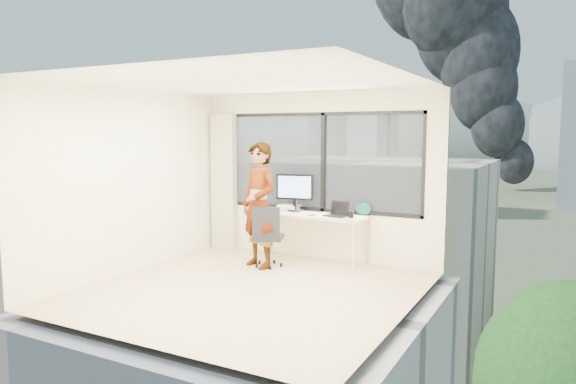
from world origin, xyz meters
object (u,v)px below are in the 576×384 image
Objects in this scene: desk at (308,238)px; handbag at (363,209)px; monitor at (295,192)px; chair at (268,235)px; game_console at (289,207)px; person at (259,205)px; laptop at (336,209)px.

handbag is at bearing 17.08° from desk.
desk is 3.02× the size of monitor.
chair is at bearing -162.84° from handbag.
monitor reaches higher than chair.
game_console is 1.26m from handbag.
handbag is (1.19, 0.81, 0.37)m from chair.
person is 7.44× the size of handbag.
monitor reaches higher than handbag.
handbag is (1.26, 0.01, 0.06)m from game_console.
handbag reaches higher than desk.
person is 1.57m from handbag.
handbag is at bearing 52.58° from laptop.
game_console is at bearing 152.53° from desk.
person is at bearing -90.41° from game_console.
person is 1.14m from laptop.
game_console is at bearing 74.01° from chair.
game_console is 0.94× the size of laptop.
chair is 1.48m from handbag.
chair is (-0.39, -0.56, 0.10)m from desk.
desk is at bearing -25.01° from game_console.
chair is at bearing -108.23° from monitor.
game_console is (-0.14, 0.09, -0.26)m from monitor.
desk is at bearing -179.93° from handbag.
chair is at bearing 53.29° from person.
chair is at bearing -138.00° from laptop.
person reaches higher than chair.
person is (-0.50, -0.63, 0.55)m from desk.
handbag is at bearing 2.88° from game_console.
desk is at bearing -36.96° from monitor.
desk is 0.76m from monitor.
monitor is 1.13m from handbag.
desk is 0.69m from chair.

